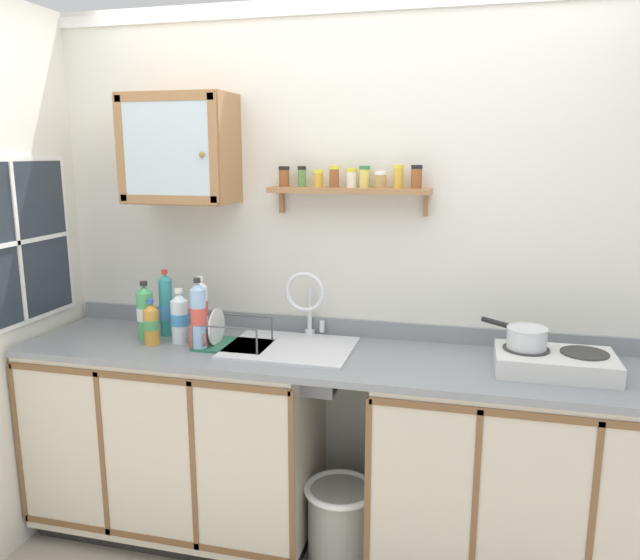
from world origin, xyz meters
TOP-DOWN VIEW (x-y plane):
  - back_wall at (0.00, 0.62)m, footprint 3.49×0.07m
  - lower_cabinet_run at (-0.77, 0.30)m, footprint 1.33×0.60m
  - lower_cabinet_run_right at (0.81, 0.30)m, footprint 1.26×0.60m
  - countertop at (0.00, 0.30)m, footprint 2.85×0.62m
  - backsplash at (0.00, 0.58)m, footprint 2.85×0.02m
  - sink at (-0.21, 0.34)m, footprint 0.55×0.47m
  - hot_plate_stove at (0.89, 0.29)m, footprint 0.46×0.29m
  - saucepan at (0.77, 0.32)m, footprint 0.26×0.24m
  - bottle_detergent_teal_0 at (-0.85, 0.38)m, footprint 0.06×0.06m
  - bottle_juice_amber_1 at (-0.84, 0.23)m, footprint 0.07×0.07m
  - bottle_water_blue_2 at (-0.60, 0.21)m, footprint 0.07×0.07m
  - bottle_opaque_white_3 at (-0.66, 0.36)m, footprint 0.06×0.06m
  - bottle_water_clear_4 at (-0.74, 0.30)m, footprint 0.08×0.08m
  - bottle_soda_green_5 at (-0.92, 0.31)m, footprint 0.08×0.08m
  - dish_rack at (-0.49, 0.29)m, footprint 0.32×0.22m
  - mug at (-0.62, 0.24)m, footprint 0.11×0.11m
  - wall_cabinet at (-0.78, 0.46)m, footprint 0.50×0.30m
  - spice_shelf at (0.01, 0.52)m, footprint 0.73×0.14m
  - window at (-1.44, 0.13)m, footprint 0.03×0.72m
  - trash_bin at (0.04, 0.22)m, footprint 0.32×0.32m

SIDE VIEW (x-z plane):
  - trash_bin at x=0.04m, z-range 0.01..0.39m
  - lower_cabinet_run at x=-0.77m, z-range 0.00..0.93m
  - lower_cabinet_run_right at x=0.81m, z-range 0.00..0.93m
  - sink at x=-0.21m, z-range 0.70..1.16m
  - countertop at x=0.00m, z-range 0.93..0.96m
  - dish_rack at x=-0.49m, z-range 0.90..1.07m
  - backsplash at x=0.00m, z-range 0.96..1.04m
  - hot_plate_stove at x=0.89m, z-range 0.95..1.04m
  - mug at x=-0.62m, z-range 0.96..1.05m
  - bottle_juice_amber_1 at x=-0.84m, z-range 0.95..1.16m
  - bottle_water_clear_4 at x=-0.74m, z-range 0.95..1.20m
  - bottle_soda_green_5 at x=-0.92m, z-range 0.95..1.22m
  - saucepan at x=0.77m, z-range 1.04..1.13m
  - bottle_opaque_white_3 at x=-0.66m, z-range 0.95..1.25m
  - bottle_detergent_teal_0 at x=-0.85m, z-range 0.94..1.26m
  - bottle_water_blue_2 at x=-0.60m, z-range 0.95..1.27m
  - back_wall at x=0.00m, z-range 0.01..2.49m
  - window at x=-1.44m, z-range 1.03..1.80m
  - spice_shelf at x=0.01m, z-range 1.56..1.78m
  - wall_cabinet at x=-0.78m, z-range 1.58..2.07m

